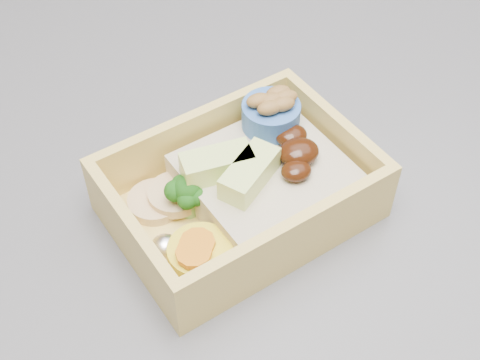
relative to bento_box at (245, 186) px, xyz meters
name	(u,v)px	position (x,y,z in m)	size (l,w,h in m)	color
bento_box	(245,186)	(0.00, 0.00, 0.00)	(0.18, 0.15, 0.06)	#E3C25D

